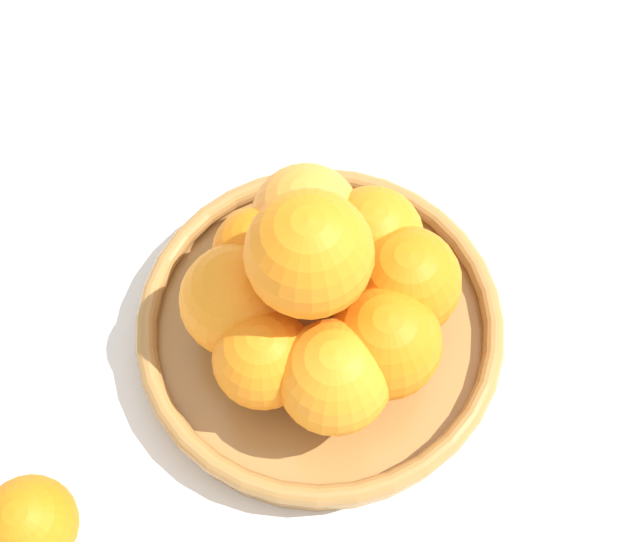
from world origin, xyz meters
name	(u,v)px	position (x,y,z in m)	size (l,w,h in m)	color
ground_plane	(320,338)	(0.00, 0.00, 0.00)	(4.00, 4.00, 0.00)	silver
fruit_bowl	(320,328)	(0.00, 0.00, 0.02)	(0.27, 0.27, 0.04)	#A57238
orange_pile	(322,288)	(0.00, 0.00, 0.08)	(0.19, 0.19, 0.15)	orange
stray_orange	(29,524)	(-0.24, -0.02, 0.03)	(0.06, 0.06, 0.06)	orange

